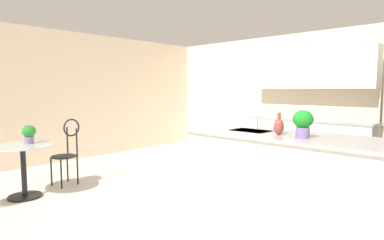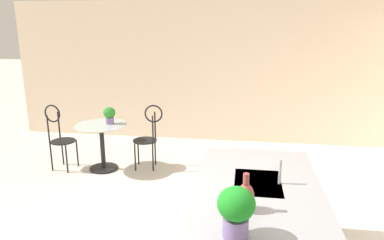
% 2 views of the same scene
% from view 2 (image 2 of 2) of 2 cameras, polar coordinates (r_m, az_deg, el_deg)
% --- Properties ---
extents(wall_left_window, '(0.12, 7.80, 2.70)m').
position_cam_2_polar(wall_left_window, '(6.99, 2.66, 7.63)').
color(wall_left_window, beige).
rests_on(wall_left_window, ground).
extents(bistro_table, '(0.80, 0.80, 0.74)m').
position_cam_2_polar(bistro_table, '(5.79, -14.16, -3.51)').
color(bistro_table, black).
rests_on(bistro_table, ground).
extents(chair_near_window, '(0.43, 0.51, 1.04)m').
position_cam_2_polar(chair_near_window, '(6.00, -20.44, -2.12)').
color(chair_near_window, black).
rests_on(chair_near_window, ground).
extents(chair_by_island, '(0.42, 0.50, 1.04)m').
position_cam_2_polar(chair_by_island, '(5.68, -7.00, -2.20)').
color(chair_by_island, black).
rests_on(chair_by_island, ground).
extents(sink_faucet, '(0.02, 0.02, 0.22)m').
position_cam_2_polar(sink_faucet, '(3.14, 13.88, -8.02)').
color(sink_faucet, '#B2B5BA').
rests_on(sink_faucet, kitchen_island).
extents(potted_plant_on_table, '(0.19, 0.19, 0.26)m').
position_cam_2_polar(potted_plant_on_table, '(5.69, -13.06, 0.89)').
color(potted_plant_on_table, '#7A669E').
rests_on(potted_plant_on_table, bistro_table).
extents(potted_plant_counter_near, '(0.24, 0.24, 0.34)m').
position_cam_2_polar(potted_plant_counter_near, '(2.32, 7.07, -13.94)').
color(potted_plant_counter_near, '#7A669E').
rests_on(potted_plant_counter_near, kitchen_island).
extents(vase_on_counter, '(0.13, 0.13, 0.29)m').
position_cam_2_polar(vase_on_counter, '(2.67, 8.54, -11.98)').
color(vase_on_counter, '#993D38').
rests_on(vase_on_counter, kitchen_island).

